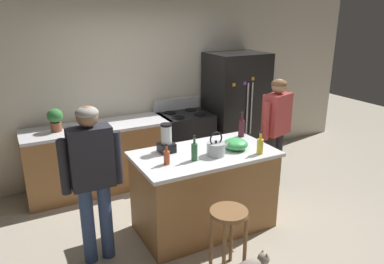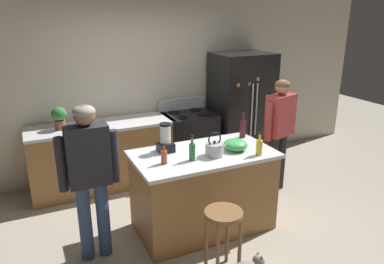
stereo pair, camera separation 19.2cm
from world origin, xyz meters
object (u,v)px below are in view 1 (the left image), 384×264
Objects in this scene: kitchen_island at (204,190)px; mixing_bowl at (236,144)px; refrigerator at (236,109)px; bar_stool at (228,225)px; bottle_cooking_sauce at (167,157)px; bottle_wine at (241,128)px; person_by_sink_right at (276,124)px; person_by_island_left at (92,171)px; bottle_olive_oil at (194,151)px; tea_kettle at (216,148)px; stove_range at (185,142)px; potted_plant at (55,118)px; blender_appliance at (166,140)px; bottle_soda at (260,146)px.

mixing_bowl is (0.36, -0.08, 0.53)m from kitchen_island.
refrigerator is 2.83m from bar_stool.
bottle_cooking_sauce reaches higher than bar_stool.
bottle_wine is at bearing 21.00° from kitchen_island.
kitchen_island is 0.99× the size of person_by_sink_right.
bottle_wine is at bearing 16.93° from bottle_cooking_sauce.
person_by_sink_right is at bearing 37.92° from bar_stool.
mixing_bowl is at bearing -2.22° from person_by_island_left.
bottle_olive_oil is 0.28m from tea_kettle.
potted_plant reaches higher than stove_range.
bottle_olive_oil is at bearing -66.51° from blender_appliance.
person_by_sink_right reaches higher than potted_plant.
potted_plant is at bearing 129.92° from tea_kettle.
potted_plant reaches higher than kitchen_island.
stove_range is 1.40m from bottle_wine.
mixing_bowl is (0.72, -0.29, -0.07)m from blender_appliance.
refrigerator reaches higher than person_by_island_left.
bottle_cooking_sauce is at bearing -122.14° from stove_range.
stove_range is 1.90m from bottle_olive_oil.
bottle_olive_oil is (0.16, -0.36, -0.04)m from blender_appliance.
bar_stool is 2.24× the size of potted_plant.
person_by_sink_right is at bearing 9.35° from person_by_island_left.
stove_range is 4.37× the size of bottle_soda.
tea_kettle is (-1.36, -1.62, 0.11)m from refrigerator.
bar_stool is at bearing -129.23° from bottle_wine.
potted_plant is at bearing 116.74° from bottle_cooking_sauce.
bottle_cooking_sauce is 1.22m from bottle_wine.
person_by_sink_right reaches higher than tea_kettle.
bar_stool is 2.43× the size of tea_kettle.
blender_appliance is at bearing -53.93° from potted_plant.
bar_stool is 2.43× the size of bottle_olive_oil.
stove_range is at bearing 73.05° from bar_stool.
bottle_wine is (0.67, 0.26, 0.58)m from kitchen_island.
refrigerator reaches higher than bar_stool.
person_by_island_left is 0.91m from blender_appliance.
bottle_wine is 0.59m from bottle_soda.
bottle_soda is at bearing -31.17° from blender_appliance.
bottle_soda is at bearing -116.82° from refrigerator.
stove_range is 4.07× the size of mixing_bowl.
person_by_sink_right reaches higher than bottle_olive_oil.
refrigerator is 2.51m from bottle_cooking_sauce.
bottle_wine is at bearing 47.24° from mixing_bowl.
bar_stool is at bearing -142.08° from person_by_sink_right.
bottle_soda is (0.70, 0.48, 0.51)m from bar_stool.
blender_appliance is 1.27× the size of bottle_soda.
kitchen_island is at bearing -108.79° from stove_range.
bottle_wine reaches higher than bottle_olive_oil.
person_by_sink_right is 5.26× the size of potted_plant.
person_by_island_left is 1.57m from potted_plant.
kitchen_island is 0.87× the size of refrigerator.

